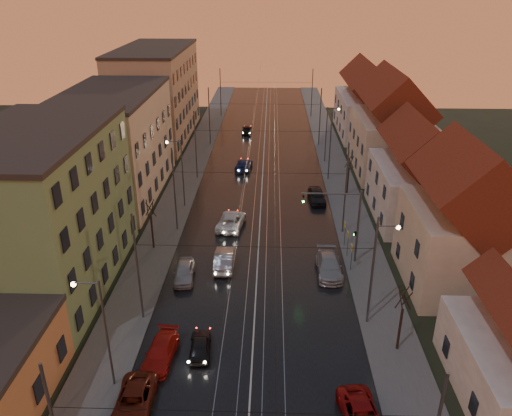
# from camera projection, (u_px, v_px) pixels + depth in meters

# --- Properties ---
(ground) EXTENTS (160.00, 160.00, 0.00)m
(ground) POSITION_uv_depth(u_px,v_px,m) (249.00, 413.00, 30.16)
(ground) COLOR black
(ground) RESTS_ON ground
(road) EXTENTS (16.00, 120.00, 0.04)m
(road) POSITION_uv_depth(u_px,v_px,m) (263.00, 176.00, 66.49)
(road) COLOR black
(road) RESTS_ON ground
(sidewalk_left) EXTENTS (4.00, 120.00, 0.15)m
(sidewalk_left) POSITION_uv_depth(u_px,v_px,m) (188.00, 175.00, 66.76)
(sidewalk_left) COLOR #4C4C4C
(sidewalk_left) RESTS_ON ground
(sidewalk_right) EXTENTS (4.00, 120.00, 0.15)m
(sidewalk_right) POSITION_uv_depth(u_px,v_px,m) (338.00, 177.00, 66.18)
(sidewalk_right) COLOR #4C4C4C
(sidewalk_right) RESTS_ON ground
(tram_rail_0) EXTENTS (0.06, 120.00, 0.03)m
(tram_rail_0) POSITION_uv_depth(u_px,v_px,m) (246.00, 176.00, 66.54)
(tram_rail_0) COLOR gray
(tram_rail_0) RESTS_ON road
(tram_rail_1) EXTENTS (0.06, 120.00, 0.03)m
(tram_rail_1) POSITION_uv_depth(u_px,v_px,m) (257.00, 176.00, 66.50)
(tram_rail_1) COLOR gray
(tram_rail_1) RESTS_ON road
(tram_rail_2) EXTENTS (0.06, 120.00, 0.03)m
(tram_rail_2) POSITION_uv_depth(u_px,v_px,m) (268.00, 176.00, 66.46)
(tram_rail_2) COLOR gray
(tram_rail_2) RESTS_ON road
(tram_rail_3) EXTENTS (0.06, 120.00, 0.03)m
(tram_rail_3) POSITION_uv_depth(u_px,v_px,m) (279.00, 176.00, 66.42)
(tram_rail_3) COLOR gray
(tram_rail_3) RESTS_ON road
(apartment_left_1) EXTENTS (10.00, 18.00, 13.00)m
(apartment_left_1) POSITION_uv_depth(u_px,v_px,m) (42.00, 214.00, 40.68)
(apartment_left_1) COLOR #628B58
(apartment_left_1) RESTS_ON ground
(apartment_left_2) EXTENTS (10.00, 20.00, 12.00)m
(apartment_left_2) POSITION_uv_depth(u_px,v_px,m) (114.00, 145.00, 59.06)
(apartment_left_2) COLOR #C1B095
(apartment_left_2) RESTS_ON ground
(apartment_left_3) EXTENTS (10.00, 24.00, 14.00)m
(apartment_left_3) POSITION_uv_depth(u_px,v_px,m) (157.00, 95.00, 80.45)
(apartment_left_3) COLOR tan
(apartment_left_3) RESTS_ON ground
(house_right_1) EXTENTS (8.67, 10.20, 10.80)m
(house_right_1) POSITION_uv_depth(u_px,v_px,m) (463.00, 226.00, 41.02)
(house_right_1) COLOR #C0AF93
(house_right_1) RESTS_ON ground
(house_right_2) EXTENTS (9.18, 12.24, 9.20)m
(house_right_2) POSITION_uv_depth(u_px,v_px,m) (420.00, 178.00, 53.17)
(house_right_2) COLOR #BBB6AD
(house_right_2) RESTS_ON ground
(house_right_3) EXTENTS (9.18, 14.28, 11.50)m
(house_right_3) POSITION_uv_depth(u_px,v_px,m) (391.00, 129.00, 66.31)
(house_right_3) COLOR #C0AF93
(house_right_3) RESTS_ON ground
(house_right_4) EXTENTS (9.18, 16.32, 10.00)m
(house_right_4) POSITION_uv_depth(u_px,v_px,m) (367.00, 104.00, 82.98)
(house_right_4) COLOR #BBB6AD
(house_right_4) RESTS_ON ground
(catenary_pole_l_1) EXTENTS (0.16, 0.16, 9.00)m
(catenary_pole_l_1) POSITION_uv_depth(u_px,v_px,m) (138.00, 269.00, 36.71)
(catenary_pole_l_1) COLOR #595B60
(catenary_pole_l_1) RESTS_ON ground
(catenary_pole_r_1) EXTENTS (0.16, 0.16, 9.00)m
(catenary_pole_r_1) POSITION_uv_depth(u_px,v_px,m) (372.00, 273.00, 36.21)
(catenary_pole_r_1) COLOR #595B60
(catenary_pole_r_1) RESTS_ON ground
(catenary_pole_l_2) EXTENTS (0.16, 0.16, 9.00)m
(catenary_pole_l_2) POSITION_uv_depth(u_px,v_px,m) (175.00, 190.00, 50.34)
(catenary_pole_l_2) COLOR #595B60
(catenary_pole_l_2) RESTS_ON ground
(catenary_pole_r_2) EXTENTS (0.16, 0.16, 9.00)m
(catenary_pole_r_2) POSITION_uv_depth(u_px,v_px,m) (345.00, 193.00, 49.84)
(catenary_pole_r_2) COLOR #595B60
(catenary_pole_r_2) RESTS_ON ground
(catenary_pole_l_3) EXTENTS (0.16, 0.16, 9.00)m
(catenary_pole_l_3) POSITION_uv_depth(u_px,v_px,m) (196.00, 146.00, 63.97)
(catenary_pole_l_3) COLOR #595B60
(catenary_pole_l_3) RESTS_ON ground
(catenary_pole_r_3) EXTENTS (0.16, 0.16, 9.00)m
(catenary_pole_r_3) POSITION_uv_depth(u_px,v_px,m) (330.00, 147.00, 63.47)
(catenary_pole_r_3) COLOR #595B60
(catenary_pole_r_3) RESTS_ON ground
(catenary_pole_l_4) EXTENTS (0.16, 0.16, 9.00)m
(catenary_pole_l_4) POSITION_uv_depth(u_px,v_px,m) (209.00, 116.00, 77.60)
(catenary_pole_l_4) COLOR #595B60
(catenary_pole_l_4) RESTS_ON ground
(catenary_pole_r_4) EXTENTS (0.16, 0.16, 9.00)m
(catenary_pole_r_4) POSITION_uv_depth(u_px,v_px,m) (320.00, 117.00, 77.10)
(catenary_pole_r_4) COLOR #595B60
(catenary_pole_r_4) RESTS_ON ground
(catenary_pole_l_5) EXTENTS (0.16, 0.16, 9.00)m
(catenary_pole_l_5) POSITION_uv_depth(u_px,v_px,m) (221.00, 93.00, 93.96)
(catenary_pole_l_5) COLOR #595B60
(catenary_pole_l_5) RESTS_ON ground
(catenary_pole_r_5) EXTENTS (0.16, 0.16, 9.00)m
(catenary_pole_r_5) POSITION_uv_depth(u_px,v_px,m) (312.00, 93.00, 93.45)
(catenary_pole_r_5) COLOR #595B60
(catenary_pole_r_5) RESTS_ON ground
(street_lamp_0) EXTENTS (1.75, 0.32, 8.00)m
(street_lamp_0) POSITION_uv_depth(u_px,v_px,m) (100.00, 324.00, 30.21)
(street_lamp_0) COLOR #595B60
(street_lamp_0) RESTS_ON ground
(street_lamp_1) EXTENTS (1.75, 0.32, 8.00)m
(street_lamp_1) POSITION_uv_depth(u_px,v_px,m) (377.00, 261.00, 36.94)
(street_lamp_1) COLOR #595B60
(street_lamp_1) RESTS_ON ground
(street_lamp_2) EXTENTS (1.75, 0.32, 8.00)m
(street_lamp_2) POSITION_uv_depth(u_px,v_px,m) (180.00, 167.00, 55.65)
(street_lamp_2) COLOR #595B60
(street_lamp_2) RESTS_ON ground
(street_lamp_3) EXTENTS (1.75, 0.32, 8.00)m
(street_lamp_3) POSITION_uv_depth(u_px,v_px,m) (329.00, 129.00, 69.65)
(street_lamp_3) COLOR #595B60
(street_lamp_3) RESTS_ON ground
(traffic_light_mast) EXTENTS (5.30, 0.32, 7.20)m
(traffic_light_mast) POSITION_uv_depth(u_px,v_px,m) (347.00, 218.00, 44.36)
(traffic_light_mast) COLOR #595B60
(traffic_light_mast) RESTS_ON ground
(bare_tree_0) EXTENTS (1.09, 1.09, 5.11)m
(bare_tree_0) POSITION_uv_depth(u_px,v_px,m) (152.00, 226.00, 47.59)
(bare_tree_0) COLOR black
(bare_tree_0) RESTS_ON ground
(bare_tree_1) EXTENTS (1.09, 1.09, 5.11)m
(bare_tree_1) POSITION_uv_depth(u_px,v_px,m) (401.00, 321.00, 34.28)
(bare_tree_1) COLOR black
(bare_tree_1) RESTS_ON ground
(bare_tree_2) EXTENTS (1.09, 1.09, 5.11)m
(bare_tree_2) POSITION_uv_depth(u_px,v_px,m) (348.00, 176.00, 59.71)
(bare_tree_2) COLOR black
(bare_tree_2) RESTS_ON ground
(driving_car_0) EXTENTS (1.70, 3.67, 1.22)m
(driving_car_0) POSITION_uv_depth(u_px,v_px,m) (200.00, 345.00, 34.82)
(driving_car_0) COLOR black
(driving_car_0) RESTS_ON ground
(driving_car_1) EXTENTS (1.77, 4.79, 1.56)m
(driving_car_1) POSITION_uv_depth(u_px,v_px,m) (224.00, 259.00, 45.23)
(driving_car_1) COLOR gray
(driving_car_1) RESTS_ON ground
(driving_car_2) EXTENTS (3.14, 5.61, 1.48)m
(driving_car_2) POSITION_uv_depth(u_px,v_px,m) (231.00, 221.00, 52.58)
(driving_car_2) COLOR silver
(driving_car_2) RESTS_ON ground
(driving_car_3) EXTENTS (2.47, 5.07, 1.42)m
(driving_car_3) POSITION_uv_depth(u_px,v_px,m) (244.00, 164.00, 68.72)
(driving_car_3) COLOR #1A244E
(driving_car_3) RESTS_ON ground
(driving_car_4) EXTENTS (1.71, 4.21, 1.43)m
(driving_car_4) POSITION_uv_depth(u_px,v_px,m) (247.00, 129.00, 84.75)
(driving_car_4) COLOR black
(driving_car_4) RESTS_ON ground
(parked_left_1) EXTENTS (2.32, 4.85, 1.33)m
(parked_left_1) POSITION_uv_depth(u_px,v_px,m) (134.00, 402.00, 30.10)
(parked_left_1) COLOR #56190E
(parked_left_1) RESTS_ON ground
(parked_left_2) EXTENTS (2.19, 4.63, 1.30)m
(parked_left_2) POSITION_uv_depth(u_px,v_px,m) (160.00, 352.00, 34.15)
(parked_left_2) COLOR #A91610
(parked_left_2) RESTS_ON ground
(parked_left_3) EXTENTS (2.01, 4.31, 1.43)m
(parked_left_3) POSITION_uv_depth(u_px,v_px,m) (184.00, 272.00, 43.44)
(parked_left_3) COLOR #A5A5AA
(parked_left_3) RESTS_ON ground
(parked_right_0) EXTENTS (2.77, 4.92, 1.30)m
(parked_right_0) POSITION_uv_depth(u_px,v_px,m) (362.00, 416.00, 29.13)
(parked_right_0) COLOR maroon
(parked_right_0) RESTS_ON ground
(parked_right_1) EXTENTS (2.16, 5.26, 1.52)m
(parked_right_1) POSITION_uv_depth(u_px,v_px,m) (329.00, 266.00, 44.28)
(parked_right_1) COLOR #A7A8AC
(parked_right_1) RESTS_ON ground
(parked_right_2) EXTENTS (2.11, 4.62, 1.54)m
(parked_right_2) POSITION_uv_depth(u_px,v_px,m) (317.00, 196.00, 58.59)
(parked_right_2) COLOR black
(parked_right_2) RESTS_ON ground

